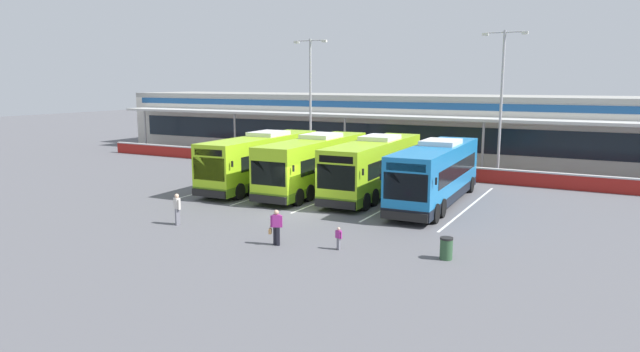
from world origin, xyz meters
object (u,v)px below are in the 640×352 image
at_px(pedestrian_child, 339,238).
at_px(coach_bus_leftmost, 262,161).
at_px(lamp_post_west, 310,93).
at_px(coach_bus_left_centre, 315,164).
at_px(coach_bus_right_centre, 436,175).
at_px(coach_bus_centre, 374,167).
at_px(litter_bin, 446,248).
at_px(pedestrian_in_dark_coat, 177,208).
at_px(pedestrian_with_handbag, 276,226).
at_px(lamp_post_centre, 502,95).

bearing_deg(pedestrian_child, coach_bus_leftmost, 136.10).
distance_m(coach_bus_leftmost, lamp_post_west, 12.71).
bearing_deg(coach_bus_left_centre, coach_bus_right_centre, -1.58).
bearing_deg(coach_bus_leftmost, coach_bus_centre, 6.59).
bearing_deg(litter_bin, coach_bus_right_centre, 109.11).
height_order(coach_bus_leftmost, pedestrian_child, coach_bus_leftmost).
distance_m(coach_bus_left_centre, pedestrian_in_dark_coat, 11.55).
bearing_deg(coach_bus_left_centre, coach_bus_leftmost, -176.34).
height_order(coach_bus_leftmost, pedestrian_with_handbag, coach_bus_leftmost).
relative_size(lamp_post_west, lamp_post_centre, 1.00).
relative_size(lamp_post_centre, litter_bin, 11.83).
bearing_deg(lamp_post_centre, coach_bus_centre, -119.85).
relative_size(pedestrian_in_dark_coat, pedestrian_child, 1.61).
xyz_separation_m(coach_bus_leftmost, pedestrian_in_dark_coat, (2.29, -11.10, -0.91)).
relative_size(lamp_post_west, litter_bin, 11.83).
height_order(lamp_post_west, lamp_post_centre, same).
bearing_deg(lamp_post_centre, pedestrian_in_dark_coat, -117.76).
bearing_deg(pedestrian_with_handbag, coach_bus_leftmost, 126.53).
bearing_deg(pedestrian_in_dark_coat, coach_bus_centre, 64.09).
bearing_deg(litter_bin, pedestrian_with_handbag, -167.70).
xyz_separation_m(coach_bus_leftmost, coach_bus_centre, (8.14, 0.94, 0.00)).
xyz_separation_m(coach_bus_leftmost, lamp_post_centre, (14.02, 11.19, 4.50)).
height_order(coach_bus_centre, coach_bus_right_centre, same).
relative_size(coach_bus_centre, pedestrian_child, 12.18).
xyz_separation_m(pedestrian_with_handbag, pedestrian_child, (2.78, 0.70, -0.32)).
height_order(pedestrian_in_dark_coat, lamp_post_centre, lamp_post_centre).
xyz_separation_m(coach_bus_leftmost, lamp_post_west, (-2.56, 11.61, 4.50)).
bearing_deg(pedestrian_in_dark_coat, lamp_post_centre, 62.24).
xyz_separation_m(pedestrian_with_handbag, lamp_post_centre, (5.29, 22.97, 5.43)).
distance_m(pedestrian_in_dark_coat, pedestrian_child, 9.23).
relative_size(coach_bus_right_centre, pedestrian_with_handbag, 7.55).
bearing_deg(coach_bus_centre, coach_bus_left_centre, -170.44).
bearing_deg(litter_bin, coach_bus_leftmost, 147.57).
distance_m(pedestrian_child, lamp_post_west, 27.31).
distance_m(coach_bus_right_centre, pedestrian_in_dark_coat, 15.13).
height_order(coach_bus_centre, pedestrian_child, coach_bus_centre).
xyz_separation_m(coach_bus_left_centre, coach_bus_right_centre, (8.37, -0.23, 0.00)).
height_order(coach_bus_left_centre, pedestrian_child, coach_bus_left_centre).
xyz_separation_m(coach_bus_leftmost, pedestrian_with_handbag, (8.72, -11.78, -0.93)).
xyz_separation_m(coach_bus_leftmost, pedestrian_child, (11.51, -11.08, -1.24)).
xyz_separation_m(coach_bus_left_centre, pedestrian_child, (7.39, -11.34, -1.24)).
xyz_separation_m(coach_bus_centre, litter_bin, (7.89, -11.13, -1.32)).
bearing_deg(pedestrian_in_dark_coat, coach_bus_left_centre, 80.85).
xyz_separation_m(pedestrian_with_handbag, pedestrian_in_dark_coat, (-6.44, 0.68, 0.02)).
bearing_deg(coach_bus_leftmost, pedestrian_with_handbag, -53.47).
relative_size(coach_bus_right_centre, pedestrian_child, 12.18).
height_order(pedestrian_with_handbag, lamp_post_centre, lamp_post_centre).
bearing_deg(coach_bus_left_centre, litter_bin, -41.25).
relative_size(coach_bus_leftmost, coach_bus_right_centre, 1.00).
relative_size(coach_bus_left_centre, pedestrian_in_dark_coat, 7.55).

